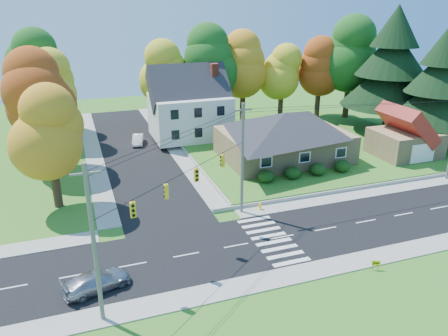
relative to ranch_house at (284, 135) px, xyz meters
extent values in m
plane|color=#3D7923|center=(-8.00, -16.00, -3.27)|extent=(120.00, 120.00, 0.00)
cube|color=black|center=(-8.00, -16.00, -3.26)|extent=(90.00, 8.00, 0.02)
cube|color=black|center=(-16.00, 10.00, -3.25)|extent=(8.00, 44.00, 0.02)
cube|color=#9C9A90|center=(-8.00, -11.00, -3.23)|extent=(90.00, 2.00, 0.08)
cube|color=#9C9A90|center=(-8.00, -21.00, -3.23)|extent=(90.00, 2.00, 0.08)
cube|color=#3D7923|center=(5.00, 5.00, -3.02)|extent=(30.00, 30.00, 0.50)
cube|color=tan|center=(0.00, 0.00, -1.17)|extent=(14.00, 10.00, 3.20)
pyramid|color=#26262B|center=(0.00, 0.00, 1.53)|extent=(14.60, 10.60, 2.20)
cube|color=silver|center=(-8.00, 12.00, 0.03)|extent=(10.00, 8.00, 5.60)
pyramid|color=#26262B|center=(-8.00, 12.00, 4.03)|extent=(10.40, 8.40, 2.40)
cube|color=brown|center=(-4.50, 12.00, 2.03)|extent=(0.90, 0.90, 9.60)
cube|color=tan|center=(14.00, -4.00, -1.27)|extent=(7.00, 6.00, 3.00)
pyramid|color=maroon|center=(14.00, -4.00, 1.03)|extent=(7.30, 6.30, 1.60)
cube|color=silver|center=(14.00, -7.05, -1.57)|extent=(3.20, 0.10, 2.20)
ellipsoid|color=#163A10|center=(-5.00, -6.20, -2.13)|extent=(1.70, 1.70, 1.27)
ellipsoid|color=#163A10|center=(-2.00, -6.20, -2.13)|extent=(1.70, 1.70, 1.27)
ellipsoid|color=#163A10|center=(1.00, -6.20, -2.13)|extent=(1.70, 1.70, 1.27)
ellipsoid|color=#163A10|center=(4.00, -6.20, -2.13)|extent=(1.70, 1.70, 1.27)
cylinder|color=#666059|center=(-22.50, -21.20, 1.73)|extent=(0.26, 0.26, 10.00)
cube|color=#666059|center=(-22.50, -21.20, 6.13)|extent=(1.60, 0.12, 0.12)
cylinder|color=#666059|center=(-9.50, -10.80, 1.73)|extent=(0.26, 0.26, 10.00)
cube|color=#666059|center=(-9.50, -10.80, 6.13)|extent=(1.60, 0.12, 0.12)
cube|color=gold|center=(-20.00, -19.20, 2.68)|extent=(0.34, 0.26, 1.00)
cube|color=gold|center=(-17.50, -17.20, 2.68)|extent=(0.26, 0.34, 1.00)
cube|color=gold|center=(-14.80, -15.05, 2.68)|extent=(0.34, 0.26, 1.00)
cube|color=gold|center=(-12.00, -12.80, 2.68)|extent=(0.26, 0.34, 1.00)
cylinder|color=black|center=(-16.00, -16.00, 3.33)|extent=(13.02, 10.43, 0.04)
cylinder|color=#3F2A19|center=(-10.00, 18.00, -0.07)|extent=(0.80, 0.80, 5.40)
sphere|color=gold|center=(-10.00, 18.00, 3.83)|extent=(6.72, 6.72, 6.72)
sphere|color=gold|center=(-10.00, 18.00, 5.51)|extent=(5.91, 5.91, 5.91)
sphere|color=gold|center=(-10.00, 18.00, 7.19)|extent=(5.11, 5.11, 5.11)
cylinder|color=#3F2A19|center=(-4.00, 17.00, 0.38)|extent=(0.86, 0.86, 6.30)
sphere|color=#1D591A|center=(-4.00, 17.00, 4.93)|extent=(7.84, 7.84, 7.84)
sphere|color=#1D591A|center=(-4.00, 17.00, 6.89)|extent=(6.90, 6.90, 6.90)
sphere|color=#1D591A|center=(-4.00, 17.00, 8.85)|extent=(5.96, 5.96, 5.96)
cylinder|color=#3F2A19|center=(2.00, 18.00, 0.16)|extent=(0.83, 0.83, 5.85)
sphere|color=orange|center=(2.00, 18.00, 4.38)|extent=(7.28, 7.28, 7.28)
sphere|color=orange|center=(2.00, 18.00, 6.20)|extent=(6.41, 6.41, 6.41)
sphere|color=orange|center=(2.00, 18.00, 8.02)|extent=(5.53, 5.53, 5.53)
cylinder|color=#3F2A19|center=(8.00, 17.00, -0.29)|extent=(0.77, 0.77, 4.95)
sphere|color=gold|center=(8.00, 17.00, 3.28)|extent=(6.16, 6.16, 6.16)
sphere|color=gold|center=(8.00, 17.00, 4.82)|extent=(5.42, 5.42, 5.42)
sphere|color=gold|center=(8.00, 17.00, 6.36)|extent=(4.68, 4.68, 4.68)
cylinder|color=#3F2A19|center=(14.00, 16.00, -0.07)|extent=(0.80, 0.80, 5.40)
sphere|color=#9F3F14|center=(14.00, 16.00, 3.83)|extent=(6.72, 6.72, 6.72)
sphere|color=#9F3F14|center=(14.00, 16.00, 5.51)|extent=(5.91, 5.91, 5.91)
sphere|color=#9F3F14|center=(14.00, 16.00, 7.19)|extent=(5.11, 5.11, 5.11)
cylinder|color=#3F2A19|center=(18.00, 14.00, 0.61)|extent=(0.89, 0.89, 6.75)
sphere|color=#1D591A|center=(18.00, 14.00, 5.48)|extent=(8.40, 8.40, 8.40)
sphere|color=#1D591A|center=(18.00, 14.00, 7.58)|extent=(7.39, 7.39, 7.39)
sphere|color=#1D591A|center=(18.00, 14.00, 9.68)|extent=(6.38, 6.38, 6.38)
cylinder|color=#3F2A19|center=(19.00, 6.00, -1.33)|extent=(0.40, 0.40, 2.88)
cone|color=black|center=(19.00, 6.00, 4.11)|extent=(12.80, 12.80, 6.72)
cone|color=black|center=(19.00, 6.00, 7.95)|extent=(9.60, 9.60, 6.08)
cone|color=black|center=(19.00, 6.00, 11.47)|extent=(6.40, 6.40, 5.44)
cylinder|color=#3F2A19|center=(20.00, -2.00, -1.51)|extent=(0.40, 0.40, 2.52)
cone|color=black|center=(20.00, -2.00, 3.25)|extent=(11.20, 11.20, 5.88)
cone|color=black|center=(20.00, -2.00, 6.61)|extent=(8.40, 8.40, 5.32)
cone|color=black|center=(20.00, -2.00, 9.69)|extent=(5.60, 5.60, 4.76)
cylinder|color=#3F2A19|center=(-25.00, -4.00, -0.79)|extent=(0.77, 0.77, 4.95)
sphere|color=orange|center=(-25.00, -4.00, 2.78)|extent=(6.16, 6.16, 6.16)
sphere|color=orange|center=(-25.00, -4.00, 4.32)|extent=(5.42, 5.42, 5.42)
sphere|color=orange|center=(-25.00, -4.00, 5.86)|extent=(4.68, 4.68, 4.68)
cylinder|color=#3F2A19|center=(-26.00, 6.00, -0.34)|extent=(0.83, 0.83, 5.85)
sphere|color=#9F3F14|center=(-26.00, 6.00, 3.88)|extent=(7.28, 7.28, 7.28)
sphere|color=#9F3F14|center=(-26.00, 6.00, 5.70)|extent=(6.41, 6.41, 6.41)
sphere|color=#9F3F14|center=(-26.00, 6.00, 7.52)|extent=(5.53, 5.53, 5.53)
cylinder|color=#3F2A19|center=(-25.00, 16.00, -0.57)|extent=(0.80, 0.80, 5.40)
sphere|color=gold|center=(-25.00, 16.00, 3.33)|extent=(6.72, 6.72, 6.72)
sphere|color=gold|center=(-25.00, 16.00, 5.01)|extent=(5.91, 5.91, 5.91)
sphere|color=gold|center=(-25.00, 16.00, 6.69)|extent=(5.11, 5.11, 5.11)
cylinder|color=#3F2A19|center=(-27.00, 24.00, -0.12)|extent=(0.86, 0.86, 6.30)
sphere|color=#1D591A|center=(-27.00, 24.00, 4.43)|extent=(7.84, 7.84, 7.84)
sphere|color=#1D591A|center=(-27.00, 24.00, 6.39)|extent=(6.90, 6.90, 6.90)
sphere|color=#1D591A|center=(-27.00, 24.00, 8.35)|extent=(5.96, 5.96, 5.96)
imported|color=#9E9FAB|center=(-22.59, -18.11, -2.61)|extent=(4.72, 2.93, 1.28)
imported|color=white|center=(-15.11, 12.36, -2.63)|extent=(2.09, 3.93, 1.23)
cylinder|color=#FFDF02|center=(-7.73, -10.92, -3.22)|extent=(0.33, 0.33, 0.09)
cylinder|color=#FFDF02|center=(-7.73, -10.92, -2.95)|extent=(0.22, 0.22, 0.50)
sphere|color=#FFDF02|center=(-7.73, -10.92, -2.65)|extent=(0.24, 0.24, 0.24)
cylinder|color=#FFDF02|center=(-7.73, -10.92, -2.86)|extent=(0.42, 0.26, 0.11)
cylinder|color=black|center=(-4.06, -22.29, -3.02)|extent=(0.02, 0.02, 0.49)
cylinder|color=black|center=(-3.63, -22.29, -3.02)|extent=(0.02, 0.02, 0.49)
cube|color=#E9DB00|center=(-3.85, -22.29, -2.73)|extent=(0.55, 0.26, 0.39)
camera|label=1|loc=(-22.68, -43.51, 14.56)|focal=35.00mm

